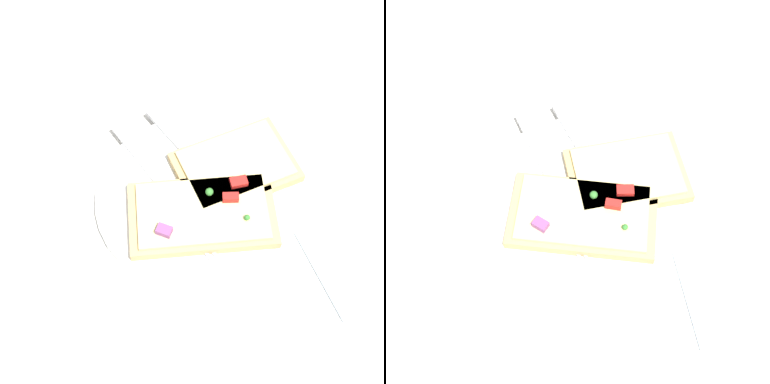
% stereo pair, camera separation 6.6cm
% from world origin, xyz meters
% --- Properties ---
extents(ground_plane, '(4.00, 4.00, 0.00)m').
position_xyz_m(ground_plane, '(0.00, 0.00, 0.00)').
color(ground_plane, beige).
extents(plate, '(0.24, 0.24, 0.01)m').
position_xyz_m(plate, '(0.00, 0.00, 0.01)').
color(plate, white).
rests_on(plate, ground).
extents(fork, '(0.23, 0.07, 0.01)m').
position_xyz_m(fork, '(-0.01, -0.03, 0.01)').
color(fork, '#B7B7BC').
rests_on(fork, plate).
extents(knife, '(0.20, 0.07, 0.01)m').
position_xyz_m(knife, '(-0.06, 0.02, 0.01)').
color(knife, '#B7B7BC').
rests_on(knife, plate).
extents(pizza_slice_main, '(0.15, 0.20, 0.03)m').
position_xyz_m(pizza_slice_main, '(0.03, -0.00, 0.02)').
color(pizza_slice_main, tan).
rests_on(pizza_slice_main, plate).
extents(pizza_slice_corner, '(0.10, 0.15, 0.03)m').
position_xyz_m(pizza_slice_corner, '(-0.01, 0.07, 0.02)').
color(pizza_slice_corner, tan).
rests_on(pizza_slice_corner, plate).
extents(crumb_scatter, '(0.05, 0.12, 0.01)m').
position_xyz_m(crumb_scatter, '(-0.02, 0.02, 0.02)').
color(crumb_scatter, tan).
rests_on(crumb_scatter, plate).
extents(napkin, '(0.12, 0.07, 0.01)m').
position_xyz_m(napkin, '(0.15, 0.13, 0.00)').
color(napkin, silver).
rests_on(napkin, ground).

